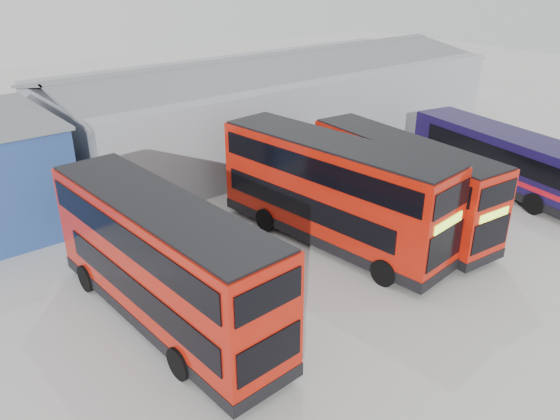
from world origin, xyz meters
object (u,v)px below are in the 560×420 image
at_px(single_decker_blue, 504,161).
at_px(maintenance_shed, 277,102).
at_px(double_decker_left, 163,264).
at_px(double_decker_right, 400,185).
at_px(double_decker_centre, 331,193).

bearing_deg(single_decker_blue, maintenance_shed, -64.21).
relative_size(maintenance_shed, single_decker_blue, 2.58).
distance_m(double_decker_left, double_decker_right, 11.98).
relative_size(double_decker_centre, single_decker_blue, 0.95).
distance_m(double_decker_centre, single_decker_blue, 11.82).
height_order(double_decker_centre, single_decker_blue, double_decker_centre).
height_order(double_decker_centre, double_decker_right, double_decker_centre).
bearing_deg(double_decker_centre, maintenance_shed, 54.15).
bearing_deg(double_decker_left, double_decker_centre, -178.14).
height_order(maintenance_shed, double_decker_right, maintenance_shed).
bearing_deg(single_decker_blue, double_decker_centre, 4.39).
distance_m(double_decker_left, double_decker_centre, 8.51).
xyz_separation_m(double_decker_left, double_decker_right, (11.98, -0.19, -0.17)).
bearing_deg(double_decker_centre, double_decker_left, 179.19).
bearing_deg(double_decker_right, maintenance_shed, 78.71).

